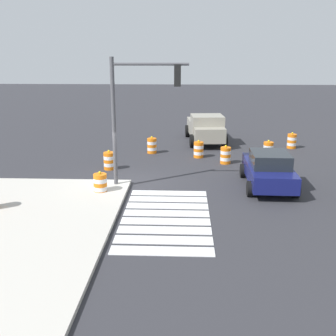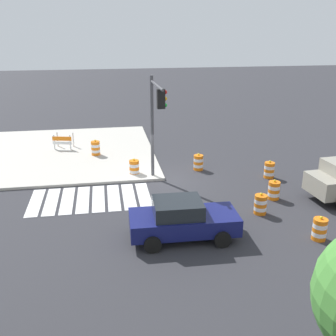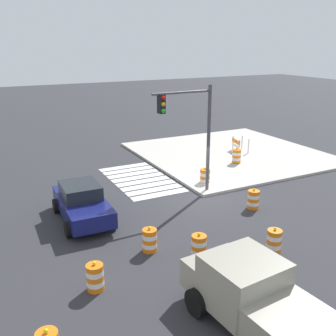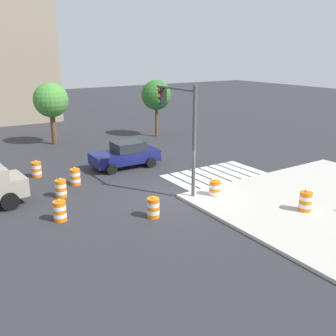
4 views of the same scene
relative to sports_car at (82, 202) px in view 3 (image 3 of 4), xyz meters
name	(u,v)px [view 3 (image 3 of 4)]	position (x,y,z in m)	size (l,w,h in m)	color
ground_plane	(203,198)	(-0.30, -6.19, -0.81)	(120.00, 120.00, 0.00)	#2D2D33
sidewalk_corner	(230,153)	(5.70, -12.19, -0.74)	(12.00, 12.00, 0.15)	#BCB7AD
crosswalk_stripes	(140,179)	(3.70, -4.39, -0.80)	(5.85, 3.20, 0.02)	silver
sports_car	(82,202)	(0.00, 0.00, 0.00)	(4.35, 2.23, 1.63)	navy
pickup_truck	(257,300)	(-9.15, -2.35, 0.16)	(5.30, 2.69, 1.92)	gray
traffic_barrel_near_corner	(205,177)	(1.30, -7.28, -0.36)	(0.56, 0.56, 1.02)	orange
traffic_barrel_crosswalk_end	(150,240)	(-3.92, -1.52, -0.36)	(0.56, 0.56, 1.02)	orange
traffic_barrel_median_near	(95,277)	(-5.35, 1.05, -0.36)	(0.56, 0.56, 1.02)	orange
traffic_barrel_far_curb	(274,241)	(-6.11, -5.70, -0.36)	(0.56, 0.56, 1.02)	orange
traffic_barrel_lane_center	(199,246)	(-5.18, -2.94, -0.36)	(0.56, 0.56, 1.02)	orange
traffic_barrel_opposite_curb	(253,199)	(-2.52, -7.61, -0.36)	(0.56, 0.56, 1.02)	orange
traffic_barrel_on_sidewalk	(237,156)	(3.47, -11.05, -0.21)	(0.56, 0.56, 1.02)	orange
construction_barricade	(238,144)	(5.66, -12.79, -0.09)	(1.38, 1.03, 1.00)	silver
traffic_light_pole	(190,122)	(0.26, -5.65, 3.10)	(0.47, 3.29, 5.50)	#4C4C51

